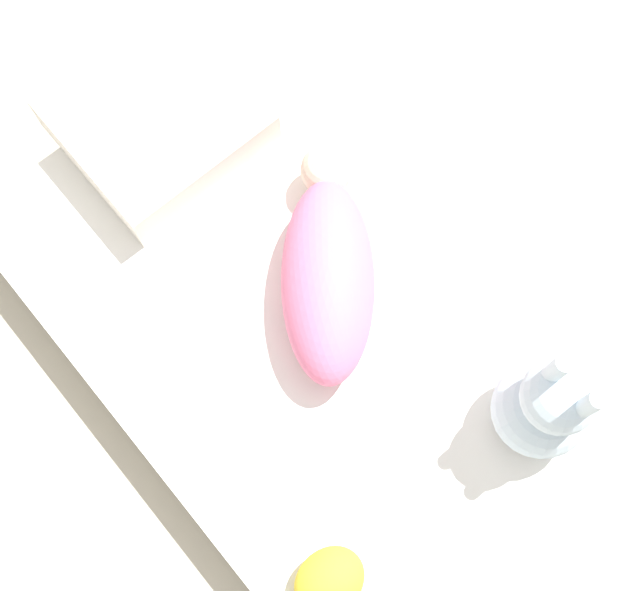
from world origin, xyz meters
TOP-DOWN VIEW (x-y plane):
  - ground_plane at (0.00, 0.00)m, footprint 12.00×12.00m
  - bed_mattress at (0.00, 0.00)m, footprint 1.27×0.87m
  - swaddled_baby at (-0.03, 0.06)m, footprint 0.46×0.41m
  - pillow at (-0.52, 0.01)m, footprint 0.37×0.37m
  - bunny_plush at (0.44, 0.19)m, footprint 0.19×0.19m
  - turtle_plush at (0.42, -0.31)m, footprint 0.15×0.14m

SIDE VIEW (x-z plane):
  - ground_plane at x=0.00m, z-range 0.00..0.00m
  - bed_mattress at x=0.00m, z-range 0.00..0.13m
  - turtle_plush at x=0.42m, z-range 0.13..0.22m
  - pillow at x=-0.52m, z-range 0.13..0.25m
  - swaddled_baby at x=-0.03m, z-range 0.13..0.30m
  - bunny_plush at x=0.44m, z-range 0.08..0.45m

